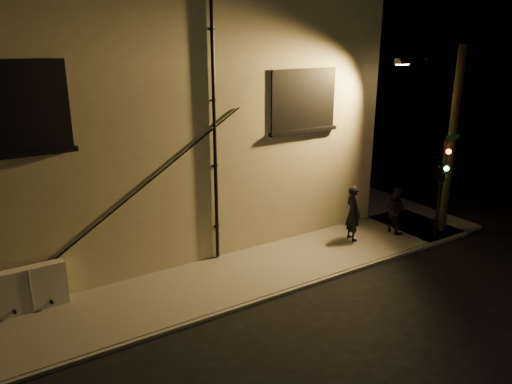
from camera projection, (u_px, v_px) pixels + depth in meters
ground at (318, 282)px, 14.88m from camera, size 90.00×90.00×0.00m
sidewalk at (269, 227)px, 19.01m from camera, size 21.00×16.00×0.12m
building at (113, 106)px, 19.23m from camera, size 16.20×12.23×8.80m
utility_cabinet at (30, 289)px, 13.00m from camera, size 1.85×0.31×1.21m
pedestrian_a at (353, 213)px, 17.39m from camera, size 0.59×0.79×1.96m
pedestrian_b at (396, 210)px, 18.10m from camera, size 0.68×0.86×1.71m
traffic_signal at (441, 171)px, 17.04m from camera, size 1.23×2.14×3.66m
streetlamp_pole at (448, 137)px, 17.48m from camera, size 2.02×1.38×6.75m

